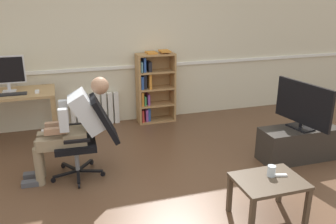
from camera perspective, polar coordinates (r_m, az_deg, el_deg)
The scene contains 15 objects.
ground_plane at distance 3.89m, azimuth 1.67°, elevation -13.98°, with size 18.00×18.00×0.00m, color brown.
back_wall at distance 5.88m, azimuth -6.77°, elevation 11.35°, with size 12.00×0.13×2.70m.
computer_desk at distance 5.48m, azimuth -23.43°, elevation 1.77°, with size 1.13×0.67×0.76m.
imac_monitor at distance 5.46m, azimuth -24.36°, elevation 5.94°, with size 0.48×0.14×0.50m.
keyboard at distance 5.31m, azimuth -23.95°, elevation 2.58°, with size 0.44×0.12×0.02m, color black.
computer_mouse at distance 5.30m, azimuth -20.17°, elevation 3.09°, with size 0.06×0.10×0.03m, color white.
bookshelf at distance 5.92m, azimuth -2.43°, elevation 3.93°, with size 0.62×0.29×1.19m.
radiator at distance 5.94m, azimuth -11.58°, elevation 0.41°, with size 0.78×0.08×0.53m.
office_chair at distance 4.27m, azimuth -12.55°, elevation -3.45°, with size 0.82×0.61×0.96m.
person_seated at distance 4.22m, azimuth -15.00°, elevation -2.12°, with size 1.06×0.40×1.19m.
tv_stand at distance 4.97m, azimuth 20.05°, elevation -4.75°, with size 1.02×0.40×0.43m.
tv_screen at distance 4.79m, azimuth 20.77°, elevation 1.06°, with size 0.25×0.86×0.60m.
coffee_table at distance 3.58m, azimuth 15.78°, elevation -11.23°, with size 0.64×0.49×0.43m.
drinking_glass at distance 3.59m, azimuth 16.19°, elevation -9.03°, with size 0.08×0.08×0.11m, color silver.
spare_remote at distance 3.63m, azimuth 17.31°, elevation -9.61°, with size 0.04×0.15×0.02m, color white.
Camera 1 is at (-1.08, -3.08, 2.12)m, focal length 38.17 mm.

